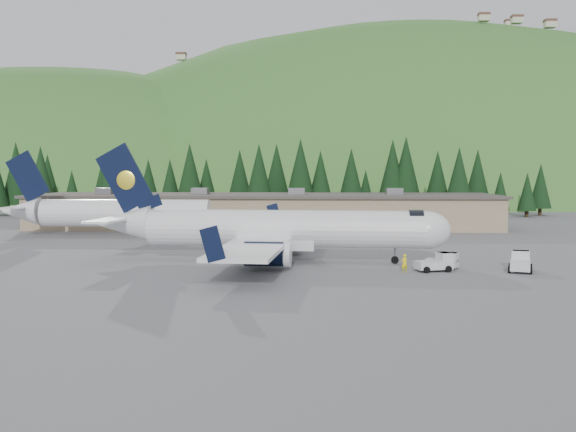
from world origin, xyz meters
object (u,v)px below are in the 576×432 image
at_px(airliner, 275,230).
at_px(baggage_tug_b, 445,261).
at_px(baggage_tug_a, 437,263).
at_px(baggage_tug_c, 520,262).
at_px(terminal_building, 264,210).
at_px(second_airliner, 104,212).
at_px(ramp_worker, 404,263).

distance_m(airliner, baggage_tug_b, 16.07).
distance_m(baggage_tug_a, baggage_tug_c, 7.30).
xyz_separation_m(baggage_tug_b, terminal_building, (-19.46, 41.62, 1.97)).
height_order(airliner, second_airliner, airliner).
bearing_deg(terminal_building, baggage_tug_b, -64.94).
xyz_separation_m(second_airliner, ramp_worker, (35.44, -28.03, -2.52)).
relative_size(baggage_tug_a, terminal_building, 0.05).
xyz_separation_m(airliner, baggage_tug_b, (15.46, -3.69, -2.40)).
bearing_deg(terminal_building, baggage_tug_a, -66.90).
bearing_deg(airliner, baggage_tug_a, -15.83).
xyz_separation_m(baggage_tug_a, terminal_building, (-18.43, 43.20, 1.90)).
relative_size(airliner, baggage_tug_b, 11.25).
bearing_deg(baggage_tug_b, baggage_tug_c, 15.01).
bearing_deg(airliner, second_airliner, 141.75).
relative_size(baggage_tug_b, ramp_worker, 1.92).
bearing_deg(terminal_building, ramp_worker, -70.57).
relative_size(second_airliner, baggage_tug_a, 8.22).
xyz_separation_m(airliner, baggage_tug_c, (21.72, -4.99, -2.29)).
xyz_separation_m(baggage_tug_a, ramp_worker, (-2.90, -0.82, 0.07)).
bearing_deg(second_airliner, terminal_building, 38.78).
height_order(second_airliner, baggage_tug_a, second_airliner).
distance_m(baggage_tug_b, baggage_tug_c, 6.39).
bearing_deg(baggage_tug_c, baggage_tug_a, 110.46).
xyz_separation_m(airliner, ramp_worker, (11.53, -6.10, -2.26)).
relative_size(airliner, second_airliner, 1.26).
distance_m(baggage_tug_b, terminal_building, 45.99).
distance_m(second_airliner, baggage_tug_c, 53.04).
bearing_deg(ramp_worker, terminal_building, -95.77).
distance_m(baggage_tug_a, ramp_worker, 3.01).
xyz_separation_m(baggage_tug_a, baggage_tug_b, (1.03, 1.58, -0.07)).
bearing_deg(baggage_tug_a, ramp_worker, -179.87).
height_order(baggage_tug_a, baggage_tug_c, baggage_tug_c).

